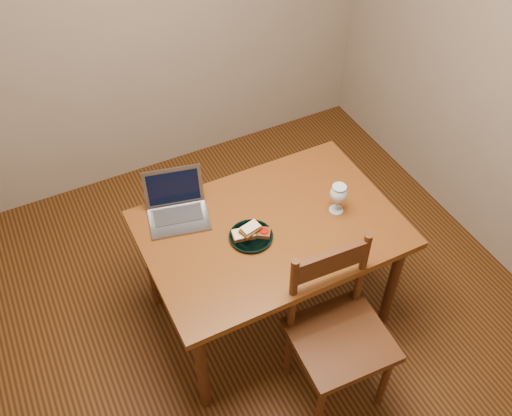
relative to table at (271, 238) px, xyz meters
name	(u,v)px	position (x,y,z in m)	size (l,w,h in m)	color
floor	(257,319)	(-0.09, -0.03, -0.66)	(3.20, 3.20, 0.02)	black
table	(271,238)	(0.00, 0.00, 0.00)	(1.30, 0.90, 0.74)	#56290E
chair	(339,328)	(0.08, -0.57, -0.12)	(0.48, 0.46, 0.49)	#351A0B
plate	(251,237)	(-0.13, -0.02, 0.10)	(0.22, 0.22, 0.02)	black
sandwich_cheese	(243,234)	(-0.16, -0.01, 0.12)	(0.11, 0.07, 0.03)	#381E0C
sandwich_tomato	(260,232)	(-0.08, -0.03, 0.12)	(0.11, 0.06, 0.03)	#381E0C
sandwich_top	(251,229)	(-0.13, -0.02, 0.15)	(0.11, 0.06, 0.03)	#381E0C
milk_glass	(338,199)	(0.36, -0.05, 0.17)	(0.09, 0.09, 0.17)	white
laptop	(176,204)	(-0.39, 0.31, 0.14)	(0.36, 0.34, 0.22)	slate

